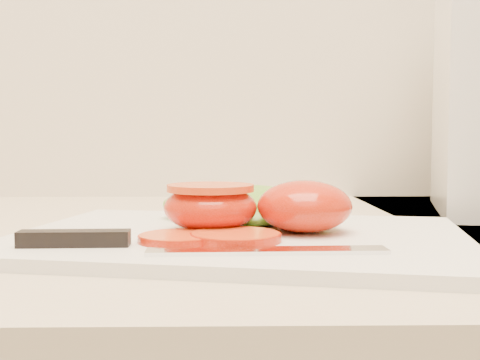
{
  "coord_description": "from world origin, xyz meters",
  "views": [
    {
      "loc": [
        -0.02,
        1.06,
        1.02
      ],
      "look_at": [
        -0.01,
        1.59,
        0.99
      ],
      "focal_mm": 45.0,
      "sensor_mm": 36.0,
      "label": 1
    }
  ],
  "objects": [
    {
      "name": "cutting_board",
      "position": [
        -0.01,
        1.58,
        0.94
      ],
      "size": [
        0.43,
        0.35,
        0.01
      ],
      "primitive_type": "cube",
      "rotation": [
        0.0,
        0.0,
        -0.2
      ],
      "color": "white",
      "rests_on": "counter"
    },
    {
      "name": "tomato_half_dome",
      "position": [
        0.04,
        1.58,
        0.96
      ],
      "size": [
        0.08,
        0.08,
        0.05
      ],
      "primitive_type": "ellipsoid",
      "color": "red",
      "rests_on": "cutting_board"
    },
    {
      "name": "tomato_half_cut",
      "position": [
        -0.04,
        1.59,
        0.96
      ],
      "size": [
        0.08,
        0.08,
        0.04
      ],
      "color": "red",
      "rests_on": "cutting_board"
    },
    {
      "name": "tomato_slice_0",
      "position": [
        -0.02,
        1.53,
        0.94
      ],
      "size": [
        0.07,
        0.07,
        0.01
      ],
      "primitive_type": "cylinder",
      "color": "#F55020",
      "rests_on": "cutting_board"
    },
    {
      "name": "tomato_slice_1",
      "position": [
        -0.06,
        1.53,
        0.94
      ],
      "size": [
        0.06,
        0.06,
        0.01
      ],
      "primitive_type": "cylinder",
      "color": "#F55020",
      "rests_on": "cutting_board"
    },
    {
      "name": "lettuce_leaf_0",
      "position": [
        -0.01,
        1.66,
        0.95
      ],
      "size": [
        0.18,
        0.14,
        0.03
      ],
      "primitive_type": "ellipsoid",
      "rotation": [
        0.0,
        0.0,
        -0.28
      ],
      "color": "#7BB12F",
      "rests_on": "cutting_board"
    },
    {
      "name": "lettuce_leaf_1",
      "position": [
        0.03,
        1.65,
        0.95
      ],
      "size": [
        0.12,
        0.1,
        0.02
      ],
      "primitive_type": "ellipsoid",
      "rotation": [
        0.0,
        0.0,
        0.19
      ],
      "color": "#7BB12F",
      "rests_on": "cutting_board"
    },
    {
      "name": "knife",
      "position": [
        -0.08,
        1.5,
        0.94
      ],
      "size": [
        0.27,
        0.05,
        0.01
      ],
      "rotation": [
        0.0,
        0.0,
        0.03
      ],
      "color": "silver",
      "rests_on": "cutting_board"
    }
  ]
}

